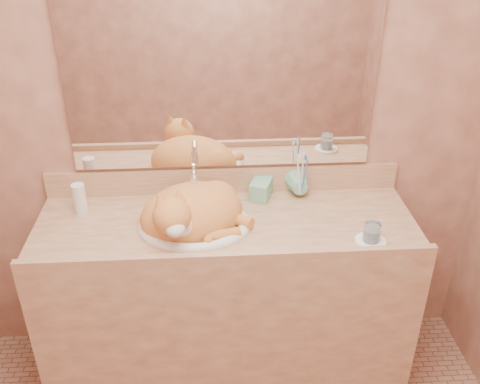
{
  "coord_description": "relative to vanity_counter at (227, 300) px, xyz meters",
  "views": [
    {
      "loc": [
        -0.06,
        -1.16,
        2.07
      ],
      "look_at": [
        0.06,
        0.7,
        1.01
      ],
      "focal_mm": 40.0,
      "sensor_mm": 36.0,
      "label": 1
    }
  ],
  "objects": [
    {
      "name": "toothbrushes",
      "position": [
        0.34,
        0.17,
        0.56
      ],
      "size": [
        0.04,
        0.04,
        0.23
      ],
      "primitive_type": null,
      "color": "silver",
      "rests_on": "toothbrush_cup"
    },
    {
      "name": "vanity_counter",
      "position": [
        0.0,
        0.0,
        0.0
      ],
      "size": [
        1.6,
        0.55,
        0.85
      ],
      "primitive_type": null,
      "color": "#8F5F40",
      "rests_on": "floor"
    },
    {
      "name": "saucer",
      "position": [
        0.57,
        -0.18,
        0.43
      ],
      "size": [
        0.12,
        0.12,
        0.01
      ],
      "primitive_type": "cylinder",
      "color": "white",
      "rests_on": "vanity_counter"
    },
    {
      "name": "lotion_bottle",
      "position": [
        -0.62,
        0.13,
        0.49
      ],
      "size": [
        0.06,
        0.06,
        0.13
      ],
      "primitive_type": "cylinder",
      "color": "silver",
      "rests_on": "vanity_counter"
    },
    {
      "name": "mirror",
      "position": [
        0.0,
        0.26,
        0.97
      ],
      "size": [
        1.3,
        0.02,
        0.8
      ],
      "primitive_type": "cube",
      "color": "white",
      "rests_on": "wall_back"
    },
    {
      "name": "soap_dispenser",
      "position": [
        0.15,
        0.15,
        0.52
      ],
      "size": [
        0.11,
        0.11,
        0.18
      ],
      "primitive_type": "imported",
      "rotation": [
        0.0,
        0.0,
        -0.35
      ],
      "color": "#6EB093",
      "rests_on": "vanity_counter"
    },
    {
      "name": "water_glass",
      "position": [
        0.57,
        -0.18,
        0.47
      ],
      "size": [
        0.06,
        0.06,
        0.08
      ],
      "primitive_type": "cylinder",
      "color": "white",
      "rests_on": "saucer"
    },
    {
      "name": "faucet",
      "position": [
        -0.13,
        0.16,
        0.52
      ],
      "size": [
        0.08,
        0.14,
        0.18
      ],
      "primitive_type": null,
      "rotation": [
        0.0,
        0.0,
        0.24
      ],
      "color": "white",
      "rests_on": "vanity_counter"
    },
    {
      "name": "wall_back",
      "position": [
        0.0,
        0.28,
        0.82
      ],
      "size": [
        2.4,
        0.02,
        2.5
      ],
      "primitive_type": "cube",
      "color": "brown",
      "rests_on": "ground"
    },
    {
      "name": "sink_basin",
      "position": [
        -0.13,
        -0.02,
        0.5
      ],
      "size": [
        0.48,
        0.41,
        0.14
      ],
      "primitive_type": null,
      "rotation": [
        0.0,
        0.0,
        0.07
      ],
      "color": "white",
      "rests_on": "vanity_counter"
    },
    {
      "name": "toothbrush_cup",
      "position": [
        0.34,
        0.17,
        0.48
      ],
      "size": [
        0.12,
        0.12,
        0.11
      ],
      "primitive_type": "imported",
      "rotation": [
        0.0,
        0.0,
        0.08
      ],
      "color": "#6EB093",
      "rests_on": "vanity_counter"
    },
    {
      "name": "cat",
      "position": [
        -0.15,
        -0.02,
        0.5
      ],
      "size": [
        0.54,
        0.5,
        0.24
      ],
      "primitive_type": null,
      "rotation": [
        0.0,
        0.0,
        0.39
      ],
      "color": "#C1692C",
      "rests_on": "sink_basin"
    }
  ]
}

